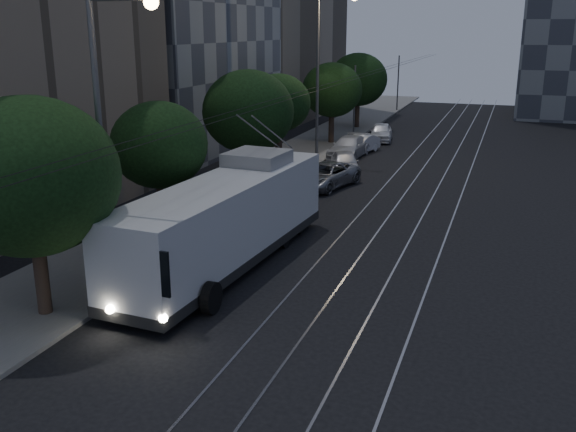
# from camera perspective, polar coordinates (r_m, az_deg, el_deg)

# --- Properties ---
(ground) EXTENTS (120.00, 120.00, 0.00)m
(ground) POSITION_cam_1_polar(r_m,az_deg,el_deg) (24.11, 0.95, -5.23)
(ground) COLOR black
(ground) RESTS_ON ground
(sidewalk) EXTENTS (5.00, 90.00, 0.15)m
(sidewalk) POSITION_cam_1_polar(r_m,az_deg,el_deg) (44.65, -0.02, 5.01)
(sidewalk) COLOR slate
(sidewalk) RESTS_ON ground
(tram_rails) EXTENTS (4.52, 90.00, 0.02)m
(tram_rails) POSITION_cam_1_polar(r_m,az_deg,el_deg) (42.46, 12.84, 3.91)
(tram_rails) COLOR #9A99A2
(tram_rails) RESTS_ON ground
(overhead_wires) EXTENTS (2.23, 90.00, 6.00)m
(overhead_wires) POSITION_cam_1_polar(r_m,az_deg,el_deg) (43.33, 3.17, 9.19)
(overhead_wires) COLOR black
(overhead_wires) RESTS_ON ground
(trolleybus) EXTENTS (3.58, 13.25, 5.63)m
(trolleybus) POSITION_cam_1_polar(r_m,az_deg,el_deg) (24.65, -5.33, -0.35)
(trolleybus) COLOR silver
(trolleybus) RESTS_ON ground
(pickup_silver) EXTENTS (3.55, 5.50, 1.41)m
(pickup_silver) POSITION_cam_1_polar(r_m,az_deg,el_deg) (37.09, 3.32, 3.62)
(pickup_silver) COLOR gray
(pickup_silver) RESTS_ON ground
(car_white_a) EXTENTS (2.95, 4.49, 1.42)m
(car_white_a) POSITION_cam_1_polar(r_m,az_deg,el_deg) (40.78, 5.07, 4.77)
(car_white_a) COLOR silver
(car_white_a) RESTS_ON ground
(car_white_b) EXTENTS (2.38, 5.15, 1.46)m
(car_white_b) POSITION_cam_1_polar(r_m,az_deg,el_deg) (46.05, 5.43, 6.12)
(car_white_b) COLOR #BCBCC1
(car_white_b) RESTS_ON ground
(car_white_c) EXTENTS (2.35, 4.19, 1.31)m
(car_white_c) POSITION_cam_1_polar(r_m,az_deg,el_deg) (47.68, 6.44, 6.35)
(car_white_c) COLOR silver
(car_white_c) RESTS_ON ground
(car_white_d) EXTENTS (2.35, 4.48, 1.45)m
(car_white_d) POSITION_cam_1_polar(r_m,az_deg,el_deg) (53.08, 8.27, 7.39)
(car_white_d) COLOR white
(car_white_d) RESTS_ON ground
(tree_0) EXTENTS (5.39, 5.39, 7.02)m
(tree_0) POSITION_cam_1_polar(r_m,az_deg,el_deg) (20.80, -21.95, 3.26)
(tree_0) COLOR #30221B
(tree_0) RESTS_ON ground
(tree_1) EXTENTS (3.97, 3.97, 6.08)m
(tree_1) POSITION_cam_1_polar(r_m,az_deg,el_deg) (26.83, -11.38, 6.16)
(tree_1) COLOR #30221B
(tree_1) RESTS_ON ground
(tree_2) EXTENTS (4.97, 4.97, 6.79)m
(tree_2) POSITION_cam_1_polar(r_m,az_deg,el_deg) (35.07, -3.55, 9.24)
(tree_2) COLOR #30221B
(tree_2) RESTS_ON ground
(tree_3) EXTENTS (3.95, 3.95, 6.23)m
(tree_3) POSITION_cam_1_polar(r_m,az_deg,el_deg) (39.98, -0.85, 9.98)
(tree_3) COLOR #30221B
(tree_3) RESTS_ON ground
(tree_4) EXTENTS (4.67, 4.67, 6.35)m
(tree_4) POSITION_cam_1_polar(r_m,az_deg,el_deg) (50.85, 3.94, 11.11)
(tree_4) COLOR #30221B
(tree_4) RESTS_ON ground
(tree_5) EXTENTS (5.23, 5.23, 6.77)m
(tree_5) POSITION_cam_1_polar(r_m,az_deg,el_deg) (59.17, 6.25, 11.95)
(tree_5) COLOR #30221B
(tree_5) RESTS_ON ground
(streetlamp_near) EXTENTS (2.44, 0.44, 10.10)m
(streetlamp_near) POSITION_cam_1_polar(r_m,az_deg,el_deg) (20.99, -15.53, 8.12)
(streetlamp_near) COLOR #5C5C5F
(streetlamp_near) RESTS_ON ground
(streetlamp_far) EXTENTS (2.70, 0.44, 11.31)m
(streetlamp_far) POSITION_cam_1_polar(r_m,az_deg,el_deg) (43.60, 3.21, 13.55)
(streetlamp_far) COLOR #5C5C5F
(streetlamp_far) RESTS_ON ground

